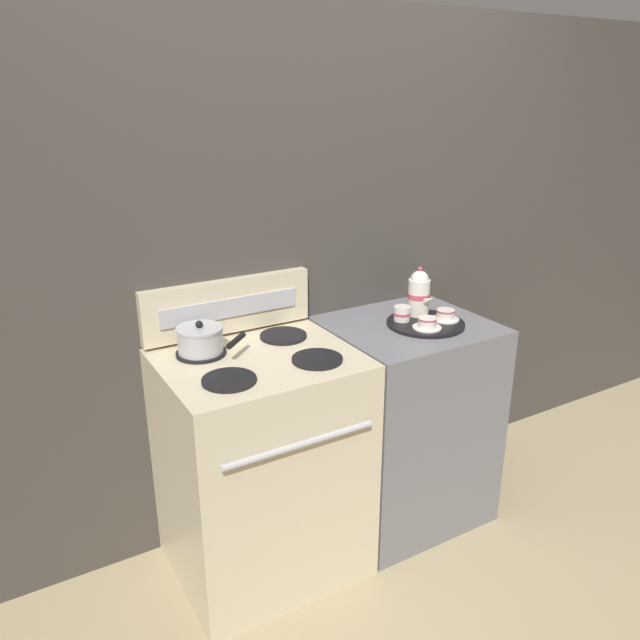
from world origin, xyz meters
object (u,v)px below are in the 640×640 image
object	(u,v)px
stove	(263,465)
teapot	(419,293)
serving_tray	(425,323)
teacup_right	(445,315)
teacup_left	(427,323)
creamer_jug	(402,313)
saucepan	(201,339)

from	to	relation	value
stove	teapot	xyz separation A→B (m)	(0.79, 0.04, 0.58)
serving_tray	teapot	distance (m)	0.14
serving_tray	teacup_right	distance (m)	0.10
stove	teacup_left	size ratio (longest dim) A/B	7.92
teacup_right	creamer_jug	size ratio (longest dim) A/B	1.66
teacup_left	teacup_right	xyz separation A→B (m)	(0.13, 0.04, 0.00)
teacup_right	creamer_jug	bearing A→B (deg)	151.88
stove	saucepan	xyz separation A→B (m)	(-0.17, 0.13, 0.52)
serving_tray	teacup_left	size ratio (longest dim) A/B	2.76
serving_tray	teacup_left	world-z (taller)	teacup_left
saucepan	teacup_right	xyz separation A→B (m)	(1.02, -0.20, -0.02)
serving_tray	creamer_jug	distance (m)	0.11
serving_tray	saucepan	bearing A→B (deg)	169.16
stove	creamer_jug	size ratio (longest dim) A/B	13.13
stove	teacup_left	xyz separation A→B (m)	(0.71, -0.11, 0.50)
serving_tray	creamer_jug	world-z (taller)	creamer_jug
saucepan	creamer_jug	size ratio (longest dim) A/B	3.42
serving_tray	teapot	bearing A→B (deg)	71.56
teacup_left	creamer_jug	distance (m)	0.13
serving_tray	creamer_jug	bearing A→B (deg)	139.58
teacup_left	creamer_jug	xyz separation A→B (m)	(-0.03, 0.13, 0.01)
teapot	saucepan	bearing A→B (deg)	174.64
stove	teacup_left	world-z (taller)	teacup_left
teacup_left	creamer_jug	size ratio (longest dim) A/B	1.66
stove	serving_tray	distance (m)	0.89
serving_tray	teapot	world-z (taller)	teapot
stove	saucepan	size ratio (longest dim) A/B	3.84
teacup_right	serving_tray	bearing A→B (deg)	165.58
teacup_left	creamer_jug	bearing A→B (deg)	104.15
teacup_right	creamer_jug	world-z (taller)	creamer_jug
serving_tray	teacup_left	distance (m)	0.08
stove	teapot	world-z (taller)	teapot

